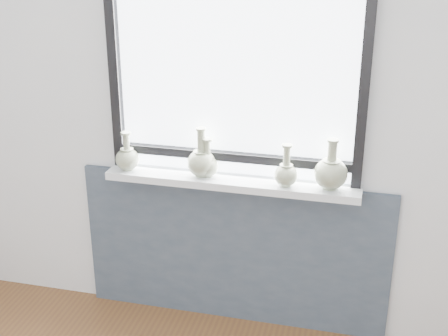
% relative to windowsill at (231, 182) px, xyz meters
% --- Properties ---
extents(back_wall, '(3.60, 0.02, 2.60)m').
position_rel_windowsill_xyz_m(back_wall, '(0.00, 0.10, 0.42)').
color(back_wall, silver).
rests_on(back_wall, ground).
extents(apron_panel, '(1.70, 0.03, 0.86)m').
position_rel_windowsill_xyz_m(apron_panel, '(0.00, 0.07, -0.45)').
color(apron_panel, '#414D5C').
rests_on(apron_panel, ground).
extents(windowsill, '(1.32, 0.18, 0.04)m').
position_rel_windowsill_xyz_m(windowsill, '(0.00, 0.00, 0.00)').
color(windowsill, silver).
rests_on(windowsill, apron_panel).
extents(window, '(1.30, 0.06, 1.05)m').
position_rel_windowsill_xyz_m(window, '(0.00, 0.06, 0.56)').
color(window, black).
rests_on(window, windowsill).
extents(vase_a, '(0.13, 0.13, 0.21)m').
position_rel_windowsill_xyz_m(vase_a, '(-0.56, -0.02, 0.09)').
color(vase_a, '#98A182').
rests_on(vase_a, windowsill).
extents(vase_b, '(0.15, 0.15, 0.26)m').
position_rel_windowsill_xyz_m(vase_b, '(-0.16, -0.00, 0.10)').
color(vase_b, '#98A182').
rests_on(vase_b, windowsill).
extents(vase_c, '(0.11, 0.11, 0.21)m').
position_rel_windowsill_xyz_m(vase_c, '(-0.13, -0.00, 0.08)').
color(vase_c, '#98A182').
rests_on(vase_c, windowsill).
extents(vase_d, '(0.12, 0.12, 0.22)m').
position_rel_windowsill_xyz_m(vase_d, '(0.28, -0.03, 0.09)').
color(vase_d, '#98A182').
rests_on(vase_d, windowsill).
extents(vase_e, '(0.17, 0.17, 0.26)m').
position_rel_windowsill_xyz_m(vase_e, '(0.50, -0.01, 0.11)').
color(vase_e, '#98A182').
rests_on(vase_e, windowsill).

